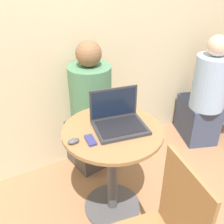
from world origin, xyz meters
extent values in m
plane|color=#9E704C|center=(0.00, 0.00, 0.00)|extent=(12.00, 12.00, 0.00)
cube|color=beige|center=(0.00, 0.75, 1.30)|extent=(7.00, 0.05, 2.60)
cylinder|color=#4C4C51|center=(0.00, 0.00, 0.01)|extent=(0.44, 0.44, 0.02)
cylinder|color=#4C4C51|center=(0.00, 0.00, 0.37)|extent=(0.08, 0.08, 0.70)
cylinder|color=olive|center=(0.00, 0.00, 0.73)|extent=(0.67, 0.67, 0.02)
cube|color=#2D2D33|center=(0.05, -0.02, 0.75)|extent=(0.38, 0.32, 0.02)
cube|color=black|center=(0.05, -0.02, 0.76)|extent=(0.33, 0.26, 0.00)
cube|color=#2D2D33|center=(0.07, 0.11, 0.87)|extent=(0.33, 0.07, 0.22)
cube|color=#141E33|center=(0.07, 0.11, 0.87)|extent=(0.30, 0.06, 0.19)
cube|color=navy|center=(-0.18, -0.05, 0.75)|extent=(0.06, 0.11, 0.02)
ellipsoid|color=#4C4C51|center=(-0.28, -0.01, 0.76)|extent=(0.07, 0.04, 0.03)
cube|color=#9E7042|center=(0.00, -0.68, 0.70)|extent=(0.08, 0.37, 0.48)
cube|color=#4C4742|center=(0.07, 0.66, 0.22)|extent=(0.40, 0.53, 0.43)
cylinder|color=#4C7F5B|center=(0.09, 0.54, 0.71)|extent=(0.35, 0.35, 0.55)
sphere|color=brown|center=(0.09, 0.54, 1.09)|extent=(0.20, 0.20, 0.20)
cylinder|color=brown|center=(1.26, 0.20, 0.22)|extent=(0.04, 0.04, 0.43)
cylinder|color=brown|center=(1.38, 0.53, 0.22)|extent=(0.04, 0.04, 0.43)
cube|color=brown|center=(1.49, 0.31, 0.44)|extent=(0.51, 0.51, 0.02)
cube|color=brown|center=(1.56, 0.48, 0.68)|extent=(0.35, 0.14, 0.46)
cube|color=#3D4766|center=(1.28, 0.41, 0.21)|extent=(0.46, 0.54, 0.43)
cylinder|color=#9EBCE5|center=(1.24, 0.31, 0.69)|extent=(0.33, 0.33, 0.52)
sphere|color=beige|center=(1.24, 0.31, 1.05)|extent=(0.19, 0.19, 0.19)
camera|label=1|loc=(-0.70, -1.24, 1.70)|focal=42.00mm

